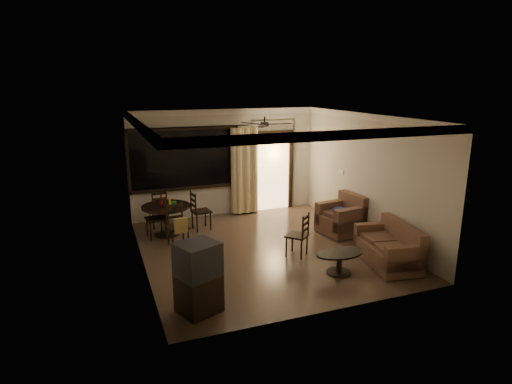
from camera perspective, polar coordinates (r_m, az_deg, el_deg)
name	(u,v)px	position (r m, az deg, el deg)	size (l,w,h in m)	color
ground	(264,249)	(9.23, 1.08, -7.58)	(5.50, 5.50, 0.00)	#7F6651
room_shell	(260,151)	(10.55, 0.55, 5.54)	(5.50, 6.70, 5.50)	beige
dining_table	(166,212)	(10.10, -11.87, -2.60)	(1.12, 1.12, 0.92)	black
dining_chair_west	(157,226)	(10.05, -13.10, -4.39)	(0.47, 0.47, 0.95)	black
dining_chair_east	(201,218)	(10.42, -7.37, -3.46)	(0.47, 0.47, 0.95)	black
dining_chair_south	(178,233)	(9.39, -10.34, -5.44)	(0.47, 0.52, 0.95)	black
dining_chair_north	(159,216)	(10.79, -12.86, -3.08)	(0.47, 0.47, 0.95)	black
tv_cabinet	(198,278)	(6.71, -7.69, -11.24)	(0.74, 0.72, 1.13)	black
sofa	(390,248)	(8.80, 17.47, -7.18)	(1.03, 1.60, 0.79)	#482A21
armchair	(343,218)	(10.25, 11.54, -3.40)	(1.00, 1.00, 0.90)	#482A21
coffee_table	(339,259)	(8.17, 11.06, -8.81)	(0.93, 0.56, 0.41)	black
side_chair	(297,243)	(8.84, 5.54, -6.78)	(0.57, 0.57, 0.91)	black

